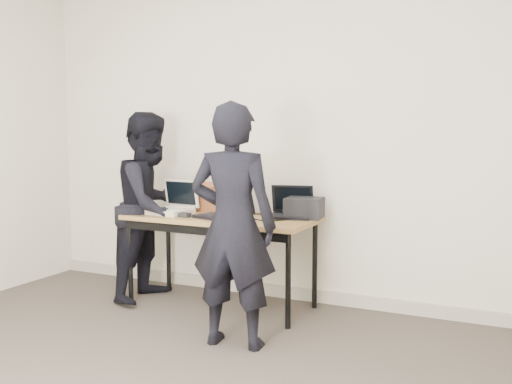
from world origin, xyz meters
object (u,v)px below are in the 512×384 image
Objects in this scene: leather_satchel at (214,196)px; laptop_center at (226,209)px; person_observer at (151,206)px; desk at (220,224)px; equipment_box at (304,208)px; person_typist at (233,226)px; laptop_right at (291,210)px; laptop_beige at (172,207)px.

laptop_center is at bearing -52.79° from leather_satchel.
desk is at bearing -86.54° from person_observer.
equipment_box is at bearing 38.55° from laptop_center.
person_observer is at bearing -175.13° from desk.
laptop_center is 0.37m from leather_satchel.
person_typist is at bearing -42.05° from laptop_center.
laptop_right reaches higher than desk.
laptop_beige is 0.97× the size of leather_satchel.
equipment_box is at bearing 18.13° from desk.
laptop_center is at bearing -23.98° from desk.
equipment_box is at bearing 17.75° from laptop_beige.
laptop_beige is (-0.43, -0.02, 0.11)m from desk.
person_typist reaches higher than equipment_box.
leather_satchel is at bearing -61.46° from person_typist.
laptop_center is at bearing -65.37° from person_typist.
laptop_right reaches higher than equipment_box.
laptop_beige is at bearing -84.62° from person_observer.
laptop_center is 0.70m from person_observer.
laptop_center is at bearing -158.09° from equipment_box.
person_typist reaches higher than person_observer.
laptop_beige is 0.19m from person_observer.
laptop_beige is at bearing -164.73° from laptop_center.
desk is at bearing -62.47° from person_typist.
leather_satchel is at bearing 150.38° from laptop_center.
laptop_beige reaches higher than laptop_right.
desk is 4.01× the size of leather_satchel.
laptop_center is 0.78m from person_typist.
leather_satchel is (-0.25, 0.26, 0.07)m from laptop_center.
leather_satchel is 0.53m from person_observer.
desk is 0.97× the size of person_typist.
desk is 0.34m from leather_satchel.
laptop_right is at bearing -8.83° from leather_satchel.
laptop_center is at bearing -164.70° from laptop_right.
leather_satchel is (0.25, 0.25, 0.07)m from laptop_beige.
laptop_right is at bearing 22.42° from desk.
laptop_beige is 0.50m from laptop_center.
leather_satchel is at bearing -59.28° from person_observer.
leather_satchel is 0.24× the size of person_typist.
desk is at bearing -163.06° from equipment_box.
person_typist is (0.48, -0.70, 0.12)m from desk.
person_observer is at bearing -169.53° from equipment_box.
person_typist is 1.29m from person_observer.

